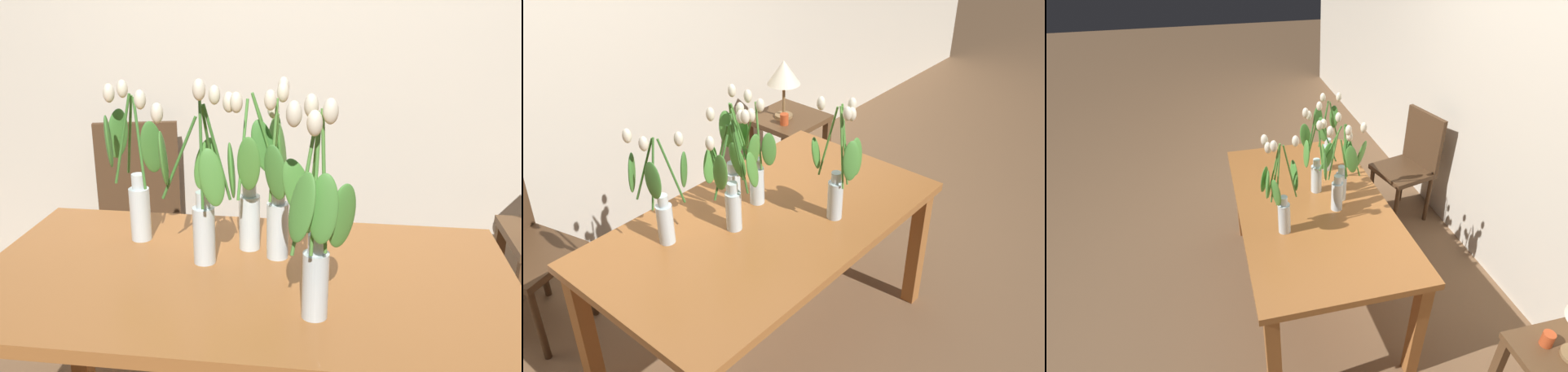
# 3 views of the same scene
# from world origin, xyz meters

# --- Properties ---
(room_wall_rear) EXTENTS (9.00, 0.10, 2.70)m
(room_wall_rear) POSITION_xyz_m (0.00, 1.35, 1.35)
(room_wall_rear) COLOR beige
(room_wall_rear) RESTS_ON ground
(dining_table) EXTENTS (1.60, 0.90, 0.74)m
(dining_table) POSITION_xyz_m (0.00, 0.00, 0.65)
(dining_table) COLOR #A3602D
(dining_table) RESTS_ON ground
(tulip_vase_0) EXTENTS (0.16, 0.20, 0.54)m
(tulip_vase_0) POSITION_xyz_m (0.08, 0.13, 0.92)
(tulip_vase_0) COLOR silver
(tulip_vase_0) RESTS_ON dining_table
(tulip_vase_1) EXTENTS (0.24, 0.20, 0.53)m
(tulip_vase_1) POSITION_xyz_m (-0.39, 0.20, 0.96)
(tulip_vase_1) COLOR silver
(tulip_vase_1) RESTS_ON dining_table
(tulip_vase_2) EXTENTS (0.16, 0.30, 0.55)m
(tulip_vase_2) POSITION_xyz_m (0.01, 0.18, 0.95)
(tulip_vase_2) COLOR silver
(tulip_vase_2) RESTS_ON dining_table
(tulip_vase_3) EXTENTS (0.24, 0.24, 0.58)m
(tulip_vase_3) POSITION_xyz_m (-0.13, 0.06, 0.96)
(tulip_vase_3) COLOR silver
(tulip_vase_3) RESTS_ON dining_table
(tulip_vase_4) EXTENTS (0.22, 0.22, 0.58)m
(tulip_vase_4) POSITION_xyz_m (0.22, -0.23, 0.97)
(tulip_vase_4) COLOR silver
(tulip_vase_4) RESTS_ON dining_table
(dining_chair) EXTENTS (0.49, 0.49, 0.93)m
(dining_chair) POSITION_xyz_m (-0.69, 1.02, 0.52)
(dining_chair) COLOR #4C331E
(dining_chair) RESTS_ON ground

